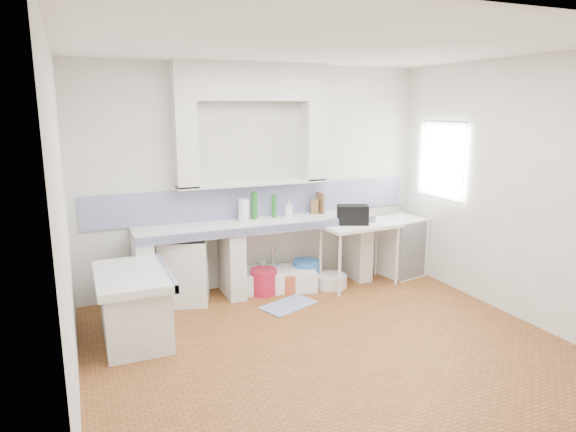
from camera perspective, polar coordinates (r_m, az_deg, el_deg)
name	(u,v)px	position (r m, az deg, el deg)	size (l,w,h in m)	color
floor	(328,346)	(5.16, 4.46, -14.24)	(4.50, 4.50, 0.00)	brown
ceiling	(333,46)	(4.65, 5.06, 18.38)	(4.50, 4.50, 0.00)	white
wall_back	(257,178)	(6.52, -3.43, 4.29)	(4.50, 4.50, 0.00)	white
wall_front	(494,267)	(3.13, 21.98, -5.33)	(4.50, 4.50, 0.00)	white
wall_left	(64,228)	(4.19, -23.68, -1.19)	(4.50, 4.50, 0.00)	white
wall_right	(515,190)	(6.08, 23.92, 2.67)	(4.50, 4.50, 0.00)	white
alcove_mass	(252,82)	(6.32, -4.06, 14.71)	(1.90, 0.25, 0.45)	white
window_frame	(454,160)	(7.03, 17.95, 5.94)	(0.35, 0.86, 1.06)	#362211
lace_valance	(447,131)	(6.91, 17.23, 9.05)	(0.01, 0.84, 0.24)	white
counter_slab	(258,225)	(6.31, -3.31, -0.97)	(3.00, 0.60, 0.08)	white
counter_lip	(266,230)	(6.06, -2.42, -1.52)	(3.00, 0.04, 0.10)	navy
counter_pier_left	(144,274)	(6.13, -15.76, -6.20)	(0.20, 0.55, 0.82)	white
counter_pier_mid	(232,263)	(6.33, -6.26, -5.22)	(0.20, 0.55, 0.82)	white
counter_pier_right	(356,248)	(7.00, 7.60, -3.53)	(0.20, 0.55, 0.82)	white
peninsula_top	(132,276)	(5.27, -16.94, -6.42)	(0.70, 1.10, 0.08)	white
peninsula_base	(135,310)	(5.39, -16.71, -9.95)	(0.60, 1.00, 0.62)	white
peninsula_lip	(166,272)	(5.31, -13.39, -6.08)	(0.04, 1.10, 0.10)	navy
backsplash	(258,201)	(6.56, -3.35, 1.68)	(4.27, 0.03, 0.40)	navy
stove	(184,270)	(6.21, -11.47, -5.94)	(0.55, 0.53, 0.77)	white
sink	(278,280)	(6.60, -1.12, -7.13)	(0.93, 0.50, 0.22)	white
side_table	(359,255)	(6.70, 7.90, -4.27)	(0.98, 0.55, 0.04)	white
fridge	(401,246)	(7.22, 12.52, -3.29)	(0.52, 0.52, 0.80)	white
bucket_red	(264,281)	(6.42, -2.72, -7.29)	(0.33, 0.33, 0.31)	#B81933
bucket_orange	(289,282)	(6.48, 0.10, -7.41)	(0.26, 0.26, 0.24)	#CC4E2F
bucket_blue	(306,272)	(6.73, 2.04, -6.29)	(0.34, 0.34, 0.32)	#2E70C1
basin_white	(331,281)	(6.69, 4.81, -7.20)	(0.41, 0.41, 0.16)	white
water_bottle_a	(262,274)	(6.67, -2.90, -6.42)	(0.09, 0.09, 0.34)	silver
water_bottle_b	(278,275)	(6.72, -1.12, -6.55)	(0.07, 0.07, 0.27)	silver
black_bag	(353,215)	(6.54, 7.20, 0.15)	(0.38, 0.22, 0.24)	black
green_bottle_a	(254,206)	(6.41, -3.77, 1.17)	(0.08, 0.08, 0.35)	#1D681F
green_bottle_b	(274,206)	(6.50, -1.59, 1.08)	(0.06, 0.06, 0.28)	#1D681F
knife_block	(314,207)	(6.73, 2.95, 1.06)	(0.10, 0.08, 0.19)	brown
cutting_board	(320,203)	(6.76, 3.58, 1.46)	(0.02, 0.20, 0.28)	brown
paper_towel	(244,210)	(6.33, -4.96, 0.66)	(0.13, 0.13, 0.27)	white
soap_bottle	(289,209)	(6.53, 0.11, 0.79)	(0.09, 0.10, 0.21)	white
rug	(289,305)	(6.09, 0.06, -9.89)	(0.65, 0.37, 0.01)	#2E4883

